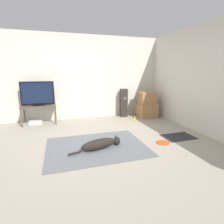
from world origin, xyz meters
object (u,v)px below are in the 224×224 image
dog (101,144)px  frisbee (163,143)px  cardboard_box_upper (147,98)px  floor_speaker (124,103)px  tennis_ball_by_boxes (135,118)px  tv_stand (39,108)px  tv (38,94)px  tennis_ball_near_speaker (131,117)px  cardboard_box_lower (147,111)px  tennis_ball_loose_on_carpet (134,119)px  game_console (36,122)px

dog → frisbee: (1.31, -0.09, -0.10)m
frisbee → cardboard_box_upper: 2.25m
floor_speaker → tennis_ball_by_boxes: floor_speaker is taller
frisbee → tv_stand: size_ratio=0.29×
tv_stand → tv: 0.40m
floor_speaker → tennis_ball_near_speaker: (0.15, -0.32, -0.43)m
cardboard_box_lower → tennis_ball_near_speaker: bearing=-178.8°
tv_stand → tennis_ball_near_speaker: (2.74, -0.23, -0.43)m
dog → tennis_ball_near_speaker: size_ratio=15.96×
cardboard_box_lower → cardboard_box_upper: (-0.01, 0.01, 0.41)m
dog → frisbee: size_ratio=3.96×
cardboard_box_lower → tv_stand: 3.30m
tennis_ball_near_speaker → tennis_ball_loose_on_carpet: bearing=-93.6°
frisbee → game_console: (-2.71, 2.29, 0.03)m
cardboard_box_lower → game_console: 3.42m
cardboard_box_upper → tennis_ball_by_boxes: 0.74m
game_console → tennis_ball_near_speaker: bearing=-5.0°
cardboard_box_lower → dog: bearing=-135.7°
cardboard_box_upper → tennis_ball_loose_on_carpet: bearing=-153.0°
frisbee → tennis_ball_loose_on_carpet: 1.79m
tv_stand → tennis_ball_loose_on_carpet: size_ratio=14.03×
dog → tennis_ball_loose_on_carpet: bearing=49.4°
tennis_ball_near_speaker → game_console: (-2.86, 0.25, 0.01)m
floor_speaker → tv: tv is taller
cardboard_box_upper → tv: (-3.27, 0.21, 0.24)m
tv → tennis_ball_loose_on_carpet: bearing=-10.2°
cardboard_box_upper → tv: tv is taller
tennis_ball_near_speaker → tennis_ball_loose_on_carpet: 0.26m
cardboard_box_upper → floor_speaker: (-0.68, 0.30, -0.17)m
tennis_ball_near_speaker → tv_stand: bearing=175.2°
cardboard_box_lower → tv_stand: tv_stand is taller
tennis_ball_loose_on_carpet → floor_speaker: bearing=102.7°
floor_speaker → tennis_ball_near_speaker: bearing=-65.5°
frisbee → floor_speaker: floor_speaker is taller
dog → game_console: dog is taller
dog → tv: (-1.27, 2.18, 0.75)m
tennis_ball_near_speaker → game_console: 2.87m
tennis_ball_near_speaker → game_console: size_ratio=0.19×
tennis_ball_by_boxes → dog: bearing=-129.6°
cardboard_box_lower → tennis_ball_by_boxes: bearing=-170.9°
dog → tennis_ball_near_speaker: dog is taller
floor_speaker → tennis_ball_near_speaker: size_ratio=13.90×
frisbee → tennis_ball_near_speaker: (0.16, 2.04, 0.02)m
tennis_ball_loose_on_carpet → cardboard_box_lower: bearing=25.7°
dog → tv_stand: (-1.27, 2.18, 0.35)m
cardboard_box_lower → tv_stand: size_ratio=0.64×
floor_speaker → tv: 2.62m
cardboard_box_upper → floor_speaker: bearing=155.8°
cardboard_box_upper → cardboard_box_lower: bearing=-31.2°
game_console → frisbee: bearing=-40.2°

